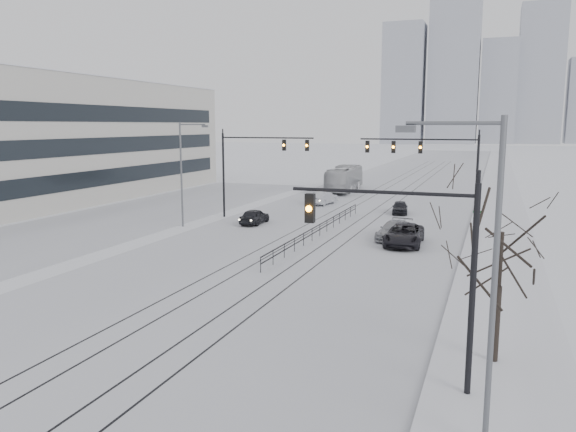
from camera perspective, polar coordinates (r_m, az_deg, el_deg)
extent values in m
plane|color=silver|center=(19.65, -25.02, -18.14)|extent=(500.00, 500.00, 0.00)
cube|color=silver|center=(73.65, 10.14, 2.26)|extent=(22.00, 260.00, 0.02)
cube|color=silver|center=(72.52, 20.70, 1.76)|extent=(5.00, 260.00, 0.16)
cube|color=gray|center=(72.54, 18.77, 1.85)|extent=(0.10, 260.00, 0.12)
cube|color=silver|center=(58.01, -14.46, 0.27)|extent=(14.00, 60.00, 0.03)
cube|color=black|center=(54.94, 3.73, 0.06)|extent=(0.10, 180.00, 0.01)
cube|color=black|center=(54.57, 5.14, -0.02)|extent=(0.10, 180.00, 0.01)
cube|color=black|center=(54.00, 7.59, -0.16)|extent=(0.10, 180.00, 0.01)
cube|color=black|center=(53.71, 9.05, -0.24)|extent=(0.10, 180.00, 0.01)
cube|color=#BBB8B0|center=(69.28, -27.12, 6.77)|extent=(20.00, 62.00, 14.00)
cube|color=black|center=(62.29, -20.81, 7.02)|extent=(0.08, 58.00, 12.00)
cube|color=#9DA1AC|center=(275.99, 11.66, 12.93)|extent=(18.00, 18.00, 55.00)
cube|color=#9DA1AC|center=(282.09, 16.54, 14.40)|extent=(22.00, 22.00, 72.00)
cube|color=#9DA1AC|center=(288.40, 20.59, 11.68)|extent=(16.00, 16.00, 48.00)
cube|color=#9DA1AC|center=(297.40, 24.23, 12.92)|extent=(20.00, 20.00, 64.00)
cylinder|color=black|center=(18.75, 18.23, -7.52)|extent=(0.20, 0.20, 7.00)
cylinder|color=black|center=(18.45, 9.37, 2.41)|extent=(6.00, 0.12, 0.12)
cube|color=black|center=(19.13, 2.25, 0.80)|extent=(0.32, 0.24, 1.00)
sphere|color=orange|center=(19.00, 2.12, 0.74)|extent=(0.22, 0.22, 0.22)
cylinder|color=black|center=(47.25, 18.60, 2.97)|extent=(0.20, 0.20, 8.00)
cylinder|color=black|center=(47.40, 13.04, 7.60)|extent=(9.50, 0.12, 0.12)
cube|color=black|center=(48.14, 8.07, 6.99)|extent=(0.32, 0.24, 1.00)
sphere|color=orange|center=(48.00, 8.04, 6.98)|extent=(0.22, 0.22, 0.22)
cube|color=black|center=(47.71, 10.67, 6.90)|extent=(0.32, 0.24, 1.00)
sphere|color=orange|center=(47.58, 10.64, 6.90)|extent=(0.22, 0.22, 0.22)
cube|color=black|center=(47.39, 13.31, 6.80)|extent=(0.32, 0.24, 1.00)
sphere|color=orange|center=(47.25, 13.29, 6.80)|extent=(0.22, 0.22, 0.22)
cylinder|color=black|center=(54.03, -6.57, 4.12)|extent=(0.20, 0.20, 8.00)
cylinder|color=black|center=(51.96, -2.17, 7.95)|extent=(9.00, 0.12, 0.12)
cube|color=black|center=(50.61, 1.95, 7.18)|extent=(0.32, 0.24, 1.00)
sphere|color=orange|center=(50.48, 1.90, 7.17)|extent=(0.22, 0.22, 0.22)
cube|color=black|center=(51.35, -0.39, 7.21)|extent=(0.32, 0.24, 1.00)
sphere|color=orange|center=(51.22, -0.45, 7.21)|extent=(0.22, 0.22, 0.22)
cylinder|color=#595B60|center=(15.58, 20.18, -7.19)|extent=(0.16, 0.16, 9.00)
cylinder|color=#595B60|center=(15.03, 16.47, 9.04)|extent=(2.40, 0.10, 0.10)
cube|color=#595B60|center=(15.16, 11.87, 8.65)|extent=(0.50, 0.25, 0.18)
cylinder|color=#595B60|center=(49.25, -10.78, 4.11)|extent=(0.16, 0.16, 9.00)
cylinder|color=#595B60|center=(48.45, -9.70, 9.15)|extent=(2.40, 0.10, 0.10)
cube|color=#595B60|center=(47.86, -8.44, 9.01)|extent=(0.50, 0.25, 0.18)
cylinder|color=black|center=(22.21, 20.38, -10.43)|extent=(0.26, 0.26, 3.00)
cylinder|color=black|center=(21.58, 20.72, -4.78)|extent=(0.18, 0.18, 2.50)
cube|color=black|center=(44.61, 3.25, -0.86)|extent=(0.06, 24.00, 0.06)
cube|color=black|center=(44.68, 3.25, -1.37)|extent=(0.06, 24.00, 0.06)
cylinder|color=#595B60|center=(44.65, 18.67, -1.00)|extent=(0.06, 0.06, 2.40)
cube|color=#0C4C19|center=(44.48, 18.74, 0.39)|extent=(0.70, 0.04, 0.18)
imported|color=black|center=(50.13, -3.43, -0.05)|extent=(1.70, 4.06, 1.37)
imported|color=#ADAFB5|center=(62.56, 3.65, 1.83)|extent=(2.22, 4.55, 1.44)
imported|color=black|center=(42.11, 11.71, -1.88)|extent=(2.82, 5.71, 1.56)
imported|color=gray|center=(44.10, 10.74, -1.46)|extent=(2.52, 5.00, 1.39)
imported|color=black|center=(56.97, 11.31, 0.85)|extent=(2.00, 3.88, 1.26)
imported|color=#B6B7BA|center=(75.07, 5.75, 3.77)|extent=(3.43, 12.12, 3.34)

